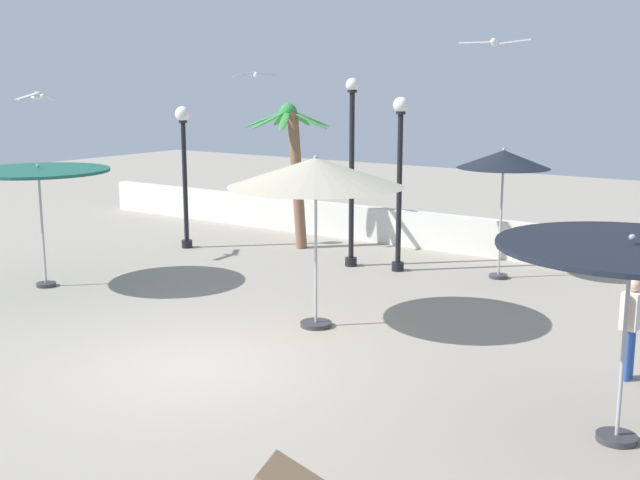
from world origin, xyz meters
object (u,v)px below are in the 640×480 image
object	(u,v)px
lamp_post_1	(352,166)
seagull_0	(37,97)
patio_umbrella_3	(503,160)
seagull_2	(255,75)
patio_umbrella_1	(316,173)
lamp_post_0	(184,158)
lamp_post_2	(400,168)
palm_tree_1	(294,154)
guest_0	(631,319)
patio_umbrella_2	(631,254)
seagull_1	(495,43)
patio_umbrella_0	(39,174)

from	to	relation	value
lamp_post_1	seagull_0	size ratio (longest dim) A/B	3.26
patio_umbrella_3	seagull_2	bearing A→B (deg)	174.51
patio_umbrella_1	lamp_post_0	bearing A→B (deg)	151.27
lamp_post_2	palm_tree_1	bearing A→B (deg)	167.20
lamp_post_2	seagull_2	size ratio (longest dim) A/B	4.03
guest_0	lamp_post_1	bearing A→B (deg)	152.04
patio_umbrella_2	guest_0	world-z (taller)	patio_umbrella_2
patio_umbrella_2	patio_umbrella_3	xyz separation A→B (m)	(-4.33, 6.89, 0.29)
patio_umbrella_3	guest_0	xyz separation A→B (m)	(3.91, -4.70, -1.69)
lamp_post_0	palm_tree_1	bearing A→B (deg)	36.94
patio_umbrella_3	seagull_2	xyz separation A→B (m)	(-7.43, 0.71, 1.85)
patio_umbrella_3	lamp_post_0	distance (m)	8.13
patio_umbrella_2	lamp_post_2	bearing A→B (deg)	136.25
patio_umbrella_2	seagull_1	xyz separation A→B (m)	(-3.31, 3.68, 2.61)
seagull_0	patio_umbrella_1	bearing A→B (deg)	-4.06
lamp_post_1	seagull_2	size ratio (longest dim) A/B	4.46
palm_tree_1	guest_0	bearing A→B (deg)	-26.68
lamp_post_1	guest_0	bearing A→B (deg)	-27.96
seagull_1	patio_umbrella_1	bearing A→B (deg)	-139.43
guest_0	seagull_2	size ratio (longest dim) A/B	1.57
patio_umbrella_0	patio_umbrella_3	bearing A→B (deg)	38.92
patio_umbrella_3	guest_0	distance (m)	6.34
patio_umbrella_1	seagull_2	bearing A→B (deg)	136.04
guest_0	seagull_1	xyz separation A→B (m)	(-2.88, 1.49, 4.00)
seagull_1	seagull_2	bearing A→B (deg)	155.13
lamp_post_0	lamp_post_1	bearing A→B (deg)	8.25
patio_umbrella_1	lamp_post_1	world-z (taller)	lamp_post_1
patio_umbrella_3	lamp_post_0	xyz separation A→B (m)	(-7.98, -1.54, -0.26)
patio_umbrella_3	lamp_post_2	world-z (taller)	lamp_post_2
lamp_post_1	seagull_0	xyz separation A→B (m)	(-6.30, -3.74, 1.56)
patio_umbrella_0	palm_tree_1	bearing A→B (deg)	73.31
palm_tree_1	guest_0	world-z (taller)	palm_tree_1
lamp_post_0	lamp_post_1	size ratio (longest dim) A/B	0.84
lamp_post_1	lamp_post_2	bearing A→B (deg)	9.85
palm_tree_1	seagull_1	world-z (taller)	seagull_1
patio_umbrella_2	guest_0	distance (m)	2.63
patio_umbrella_2	patio_umbrella_1	bearing A→B (deg)	163.28
guest_0	seagull_0	world-z (taller)	seagull_0
patio_umbrella_2	seagull_0	distance (m)	14.23
patio_umbrella_1	lamp_post_2	xyz separation A→B (m)	(-0.87, 4.53, -0.38)
seagull_2	lamp_post_2	bearing A→B (deg)	-14.67
seagull_0	seagull_1	bearing A→B (deg)	7.49
lamp_post_0	seagull_0	world-z (taller)	seagull_0
patio_umbrella_1	guest_0	xyz separation A→B (m)	(5.21, 0.50, -1.82)
patio_umbrella_2	lamp_post_0	xyz separation A→B (m)	(-12.31, 5.35, 0.03)
seagull_0	patio_umbrella_3	bearing A→B (deg)	25.58
patio_umbrella_1	patio_umbrella_3	size ratio (longest dim) A/B	1.06
patio_umbrella_0	lamp_post_2	xyz separation A→B (m)	(5.45, 5.50, -0.03)
lamp_post_2	seagull_1	distance (m)	4.83
seagull_2	guest_0	bearing A→B (deg)	-25.52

